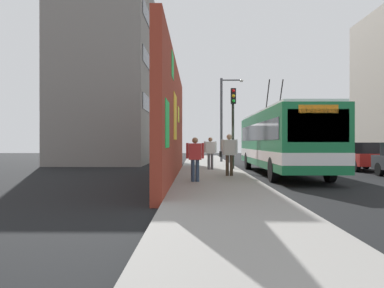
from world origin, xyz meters
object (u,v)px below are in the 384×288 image
at_px(parked_car_white, 326,153).
at_px(street_lamp, 224,113).
at_px(pedestrian_near_wall, 195,156).
at_px(city_bus, 281,139).
at_px(parked_car_red, 361,156).
at_px(traffic_light, 233,115).
at_px(pedestrian_midblock, 210,150).
at_px(pedestrian_at_curb, 229,151).

height_order(parked_car_white, street_lamp, street_lamp).
bearing_deg(pedestrian_near_wall, street_lamp, -7.87).
bearing_deg(city_bus, pedestrian_near_wall, 140.65).
relative_size(parked_car_red, traffic_light, 0.92).
xyz_separation_m(parked_car_white, pedestrian_near_wall, (-14.43, 9.42, 0.26)).
height_order(pedestrian_midblock, pedestrian_at_curb, pedestrian_at_curb).
relative_size(pedestrian_near_wall, traffic_light, 0.37).
xyz_separation_m(parked_car_white, street_lamp, (1.25, 7.25, 2.95)).
relative_size(city_bus, traffic_light, 2.75).
xyz_separation_m(pedestrian_midblock, pedestrian_at_curb, (-4.07, -0.66, 0.06)).
relative_size(parked_car_red, pedestrian_at_curb, 2.27).
bearing_deg(pedestrian_midblock, traffic_light, -65.34).
height_order(pedestrian_near_wall, street_lamp, street_lamp).
bearing_deg(city_bus, pedestrian_at_curb, 132.46).
bearing_deg(pedestrian_at_curb, city_bus, -47.54).
height_order(parked_car_red, street_lamp, street_lamp).
bearing_deg(city_bus, parked_car_white, -29.26).
height_order(pedestrian_midblock, street_lamp, street_lamp).
height_order(parked_car_white, pedestrian_near_wall, pedestrian_near_wall).
relative_size(city_bus, pedestrian_midblock, 7.11).
xyz_separation_m(parked_car_red, traffic_light, (-0.92, 7.35, 2.27)).
bearing_deg(pedestrian_at_curb, traffic_light, -7.40).
bearing_deg(street_lamp, parked_car_red, -135.92).
relative_size(pedestrian_midblock, traffic_light, 0.39).
bearing_deg(pedestrian_near_wall, city_bus, -39.35).
relative_size(pedestrian_midblock, pedestrian_at_curb, 0.95).
height_order(city_bus, traffic_light, city_bus).
bearing_deg(traffic_light, pedestrian_at_curb, 172.60).
bearing_deg(pedestrian_near_wall, parked_car_white, -33.14).
bearing_deg(parked_car_red, traffic_light, 97.14).
height_order(parked_car_white, pedestrian_at_curb, pedestrian_at_curb).
xyz_separation_m(city_bus, parked_car_red, (3.05, -5.20, -0.90)).
bearing_deg(parked_car_red, parked_car_white, -0.00).
height_order(city_bus, street_lamp, street_lamp).
bearing_deg(street_lamp, parked_car_white, -99.80).
relative_size(parked_car_red, pedestrian_midblock, 2.38).
distance_m(parked_car_white, pedestrian_midblock, 11.58).
distance_m(pedestrian_midblock, traffic_light, 2.39).
height_order(pedestrian_at_curb, traffic_light, traffic_light).
height_order(traffic_light, street_lamp, street_lamp).
bearing_deg(pedestrian_midblock, parked_car_white, -48.07).
bearing_deg(pedestrian_midblock, city_bus, -114.42).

